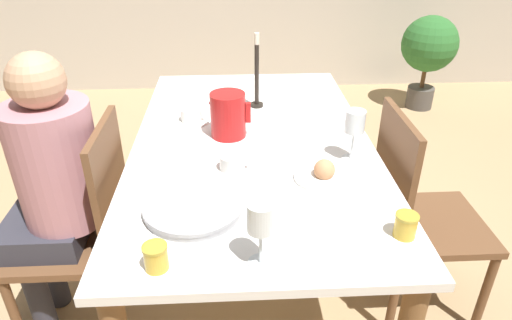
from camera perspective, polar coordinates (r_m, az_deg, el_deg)
ground_plane at (r=2.26m, az=-0.34°, el=-14.61°), size 20.00×20.00×0.00m
dining_table at (r=1.87m, az=-0.40°, el=-0.40°), size 0.94×1.61×0.74m
chair_person_side at (r=1.90m, az=-20.49°, el=-7.98°), size 0.42×0.42×0.90m
chair_opposite at (r=1.97m, az=19.41°, el=-6.28°), size 0.42×0.42×0.90m
person_seated at (r=1.83m, az=-24.16°, el=-2.36°), size 0.39×0.41×1.16m
red_pitcher at (r=1.83m, az=-3.52°, el=5.67°), size 0.17×0.14×0.18m
wine_glass_water at (r=1.66m, az=12.25°, el=4.43°), size 0.07×0.07×0.19m
wine_glass_juice at (r=1.14m, az=0.60°, el=-7.63°), size 0.07×0.07×0.19m
teacup_near_person at (r=1.61m, az=-3.00°, el=-0.52°), size 0.15×0.15×0.06m
teacup_across at (r=1.99m, az=-8.10°, el=5.41°), size 0.15×0.15×0.06m
serving_tray at (r=1.42m, az=-7.86°, el=-5.89°), size 0.31×0.31×0.03m
bread_plate at (r=1.58m, az=8.49°, el=-1.73°), size 0.21×0.21×0.07m
jam_jar_amber at (r=1.22m, az=-12.43°, el=-11.65°), size 0.07×0.07×0.07m
jam_jar_red at (r=1.36m, az=18.22°, el=-7.67°), size 0.07×0.07×0.07m
candlestick_tall at (r=2.10m, az=0.09°, el=10.12°), size 0.06×0.06×0.34m
potted_plant at (r=4.13m, az=20.78°, el=12.86°), size 0.46×0.46×0.79m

